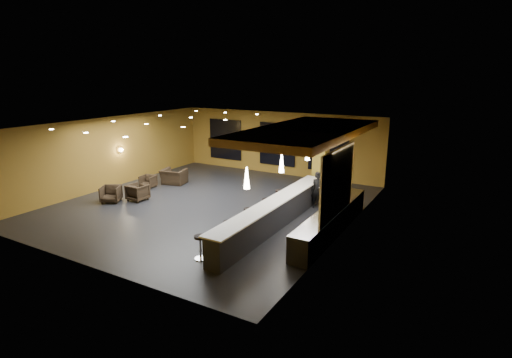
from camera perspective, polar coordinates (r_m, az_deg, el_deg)
The scene contains 35 objects.
floor at distance 17.58m, azimuth -6.50°, elevation -3.80°, with size 12.00×13.00×0.10m, color black.
ceiling at distance 16.80m, azimuth -6.86°, elevation 7.93°, with size 12.00×13.00×0.10m, color black.
wall_back at distance 22.61m, azimuth 3.18°, elevation 5.15°, with size 12.00×0.10×3.50m, color olive.
wall_front at distance 12.63m, azimuth -24.48°, elevation -3.98°, with size 12.00×0.10×3.50m, color olive.
wall_left at distance 21.19m, azimuth -20.04°, elevation 3.62°, with size 0.10×13.00×3.50m, color olive.
wall_right at distance 14.46m, azimuth 13.09°, elevation -0.73°, with size 0.10×13.00×3.50m, color olive.
wood_soffit at distance 15.73m, azimuth 7.30°, elevation 6.76°, with size 3.60×8.00×0.28m, color #905F2A.
window_left at distance 24.26m, azimuth -4.39°, elevation 5.67°, with size 2.20×0.06×2.40m, color black.
window_center at distance 22.52m, azimuth 3.05°, elevation 4.98°, with size 2.20×0.06×2.40m, color black.
window_right at distance 21.37m, azimuth 10.28°, elevation 4.23°, with size 2.20×0.06×2.40m, color black.
tile_backsplash at distance 13.50m, azimuth 11.55°, elevation -0.65°, with size 0.06×3.20×2.40m, color white.
bar_counter at distance 14.78m, azimuth 2.70°, elevation -5.10°, with size 0.60×8.00×1.00m, color black.
bar_top at distance 14.61m, azimuth 2.73°, elevation -3.16°, with size 0.78×8.10×0.05m, color white.
prep_counter at distance 14.52m, azimuth 10.69°, elevation -6.02°, with size 0.70×6.00×0.86m, color black.
prep_top at distance 14.37m, azimuth 10.78°, elevation -4.32°, with size 0.72×6.00×0.03m, color silver.
wall_shelf_lower at distance 13.47m, azimuth 10.63°, elevation -2.41°, with size 0.30×1.50×0.03m, color silver.
wall_shelf_upper at distance 13.34m, azimuth 10.72°, elevation -0.57°, with size 0.30×1.50×0.03m, color silver.
column at distance 18.52m, azimuth 9.23°, elevation 2.83°, with size 0.60×0.60×3.50m, color olive.
wall_sconce at distance 21.37m, azimuth -18.75°, elevation 3.96°, with size 0.22×0.22×0.22m, color #FFE5B2.
pendant_0 at distance 12.56m, azimuth -1.34°, elevation 0.15°, with size 0.20×0.20×0.70m, color white.
pendant_1 at distance 14.70m, azimuth 3.67°, elevation 2.28°, with size 0.20×0.20×0.70m, color white.
pendant_2 at distance 16.94m, azimuth 7.40°, elevation 3.86°, with size 0.20×0.20×0.70m, color white.
staff_a at distance 17.04m, azimuth 8.81°, elevation -1.57°, with size 0.57×0.37×1.55m, color black.
staff_b at distance 17.14m, azimuth 11.06°, elevation -1.63°, with size 0.74×0.58×1.53m, color black.
staff_c at distance 17.09m, azimuth 12.33°, elevation -1.65°, with size 0.77×0.50×1.58m, color black.
armchair_a at distance 18.84m, azimuth -20.01°, elevation -2.02°, with size 0.79×0.81×0.74m, color black.
armchair_b at distance 18.72m, azimuth -16.53°, elevation -1.83°, with size 0.79×0.81×0.74m, color black.
armchair_c at distance 20.68m, azimuth -15.16°, elevation -0.34°, with size 0.67×0.69×0.63m, color black.
armchair_d at distance 21.05m, azimuth -11.63°, elevation 0.34°, with size 1.19×1.04×0.77m, color black.
bar_stool_0 at distance 12.45m, azimuth -7.96°, elevation -9.20°, with size 0.39×0.39×0.77m.
bar_stool_1 at distance 13.55m, azimuth -3.93°, elevation -7.11°, with size 0.38×0.38×0.75m.
bar_stool_2 at distance 14.68m, azimuth -1.04°, elevation -5.26°, with size 0.39×0.39×0.77m.
bar_stool_3 at distance 15.61m, azimuth 1.58°, elevation -3.91°, with size 0.41×0.41×0.82m.
bar_stool_4 at distance 16.69m, azimuth 3.48°, elevation -2.61°, with size 0.43×0.43×0.85m.
bar_stool_5 at distance 18.04m, azimuth 5.63°, elevation -1.58°, with size 0.37×0.37×0.73m.
Camera 1 is at (9.91, -13.42, 5.52)m, focal length 28.00 mm.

